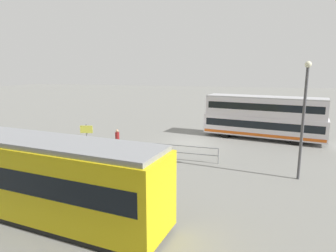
{
  "coord_description": "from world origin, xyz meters",
  "views": [
    {
      "loc": [
        -4.24,
        24.3,
        6.32
      ],
      "look_at": [
        1.03,
        4.32,
        2.24
      ],
      "focal_mm": 31.39,
      "sensor_mm": 36.0,
      "label": 1
    }
  ],
  "objects_px": {
    "info_sign": "(87,135)",
    "pedestrian_near_railing": "(117,138)",
    "double_decker_bus": "(264,117)",
    "street_lamp": "(304,112)",
    "tram_yellow": "(4,169)"
  },
  "relations": [
    {
      "from": "double_decker_bus",
      "to": "pedestrian_near_railing",
      "type": "bearing_deg",
      "value": 32.22
    },
    {
      "from": "info_sign",
      "to": "street_lamp",
      "type": "relative_size",
      "value": 0.35
    },
    {
      "from": "tram_yellow",
      "to": "street_lamp",
      "type": "distance_m",
      "value": 15.55
    },
    {
      "from": "tram_yellow",
      "to": "info_sign",
      "type": "relative_size",
      "value": 6.77
    },
    {
      "from": "pedestrian_near_railing",
      "to": "info_sign",
      "type": "bearing_deg",
      "value": 50.29
    },
    {
      "from": "pedestrian_near_railing",
      "to": "info_sign",
      "type": "xyz_separation_m",
      "value": [
        1.54,
        1.85,
        0.63
      ]
    },
    {
      "from": "double_decker_bus",
      "to": "pedestrian_near_railing",
      "type": "height_order",
      "value": "double_decker_bus"
    },
    {
      "from": "double_decker_bus",
      "to": "info_sign",
      "type": "relative_size",
      "value": 4.53
    },
    {
      "from": "info_sign",
      "to": "tram_yellow",
      "type": "bearing_deg",
      "value": 93.57
    },
    {
      "from": "pedestrian_near_railing",
      "to": "street_lamp",
      "type": "distance_m",
      "value": 13.27
    },
    {
      "from": "info_sign",
      "to": "street_lamp",
      "type": "height_order",
      "value": "street_lamp"
    },
    {
      "from": "double_decker_bus",
      "to": "info_sign",
      "type": "xyz_separation_m",
      "value": [
        12.64,
        8.85,
        -0.37
      ]
    },
    {
      "from": "info_sign",
      "to": "pedestrian_near_railing",
      "type": "bearing_deg",
      "value": -129.71
    },
    {
      "from": "double_decker_bus",
      "to": "pedestrian_near_railing",
      "type": "distance_m",
      "value": 13.17
    },
    {
      "from": "info_sign",
      "to": "street_lamp",
      "type": "xyz_separation_m",
      "value": [
        -14.15,
        0.99,
        2.32
      ]
    }
  ]
}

